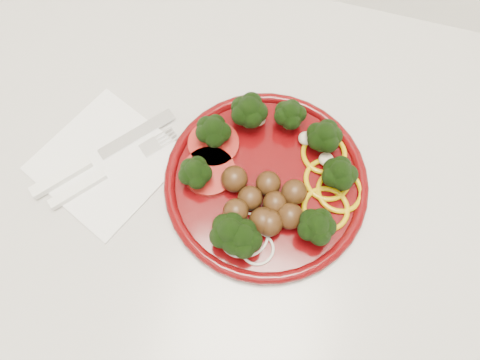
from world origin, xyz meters
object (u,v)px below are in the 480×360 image
(napkin, at_px, (106,161))
(fork, at_px, (93,180))
(knife, at_px, (86,163))
(plate, at_px, (267,180))

(napkin, distance_m, fork, 0.03)
(knife, distance_m, fork, 0.03)
(napkin, bearing_deg, plate, 6.82)
(plate, relative_size, napkin, 1.65)
(fork, bearing_deg, plate, -36.05)
(plate, bearing_deg, knife, -170.96)
(plate, relative_size, fork, 1.71)
(knife, bearing_deg, napkin, -22.66)
(plate, height_order, fork, plate)
(knife, bearing_deg, fork, -97.00)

